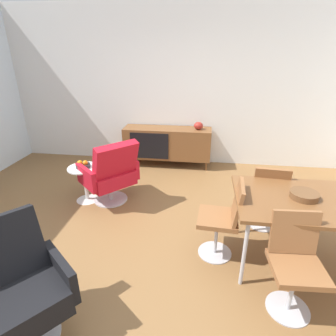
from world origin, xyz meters
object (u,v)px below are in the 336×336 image
at_px(dining_chair_back_left, 267,194).
at_px(lounge_chair_red, 111,172).
at_px(armchair_black_shell, 12,288).
at_px(dining_chair_front_left, 295,261).
at_px(side_table_round, 85,180).
at_px(vase_cobalt, 198,126).
at_px(sideboard, 167,143).
at_px(dining_chair_near_window, 224,217).
at_px(fruit_bowl, 83,165).
at_px(dining_table, 322,204).
at_px(wooden_bowl_on_table, 304,195).

height_order(dining_chair_back_left, lounge_chair_red, lounge_chair_red).
distance_m(dining_chair_back_left, armchair_black_shell, 2.67).
height_order(dining_chair_front_left, side_table_round, dining_chair_front_left).
relative_size(vase_cobalt, lounge_chair_red, 0.17).
height_order(sideboard, lounge_chair_red, lounge_chair_red).
height_order(sideboard, dining_chair_near_window, dining_chair_near_window).
bearing_deg(fruit_bowl, sideboard, 56.42).
height_order(sideboard, dining_table, dining_table).
relative_size(dining_chair_front_left, dining_chair_near_window, 1.00).
height_order(dining_chair_near_window, armchair_black_shell, armchair_black_shell).
height_order(sideboard, dining_chair_front_left, dining_chair_front_left).
distance_m(wooden_bowl_on_table, dining_chair_front_left, 0.68).
relative_size(dining_table, armchair_black_shell, 1.69).
distance_m(lounge_chair_red, armchair_black_shell, 2.02).
relative_size(sideboard, wooden_bowl_on_table, 6.15).
bearing_deg(vase_cobalt, dining_chair_back_left, -64.11).
distance_m(dining_chair_back_left, dining_chair_near_window, 0.78).
distance_m(sideboard, vase_cobalt, 0.66).
distance_m(side_table_round, fruit_bowl, 0.23).
bearing_deg(armchair_black_shell, dining_chair_back_left, 38.77).
xyz_separation_m(sideboard, dining_chair_near_window, (0.92, -2.39, 0.03)).
distance_m(wooden_bowl_on_table, armchair_black_shell, 2.56).
bearing_deg(wooden_bowl_on_table, dining_chair_near_window, -178.15).
height_order(wooden_bowl_on_table, side_table_round, wooden_bowl_on_table).
bearing_deg(vase_cobalt, dining_chair_near_window, -81.63).
relative_size(vase_cobalt, dining_table, 0.10).
relative_size(vase_cobalt, dining_chair_near_window, 0.19).
bearing_deg(sideboard, vase_cobalt, 0.19).
xyz_separation_m(vase_cobalt, wooden_bowl_on_table, (1.08, -2.36, -0.02)).
height_order(vase_cobalt, dining_chair_front_left, dining_chair_front_left).
bearing_deg(armchair_black_shell, side_table_round, 99.80).
distance_m(dining_table, armchair_black_shell, 2.69).
bearing_deg(dining_chair_front_left, dining_chair_back_left, 90.05).
xyz_separation_m(dining_chair_front_left, armchair_black_shell, (-2.09, -0.56, -0.00)).
distance_m(vase_cobalt, dining_chair_front_left, 3.09).
height_order(dining_table, dining_chair_back_left, dining_chair_back_left).
xyz_separation_m(vase_cobalt, dining_chair_front_left, (0.89, -2.94, -0.32)).
height_order(wooden_bowl_on_table, fruit_bowl, wooden_bowl_on_table).
bearing_deg(sideboard, dining_chair_front_left, -63.72).
bearing_deg(lounge_chair_red, dining_chair_back_left, -9.50).
bearing_deg(dining_chair_near_window, vase_cobalt, 98.37).
bearing_deg(lounge_chair_red, dining_chair_front_left, -35.58).
xyz_separation_m(vase_cobalt, dining_chair_back_left, (0.89, -1.82, -0.32)).
distance_m(vase_cobalt, lounge_chair_red, 1.91).
bearing_deg(armchair_black_shell, fruit_bowl, 99.81).
relative_size(dining_chair_back_left, armchair_black_shell, 0.90).
bearing_deg(sideboard, armchair_black_shell, -100.27).
relative_size(dining_table, wooden_bowl_on_table, 6.15).
distance_m(dining_chair_front_left, lounge_chair_red, 2.51).
relative_size(sideboard, dining_chair_front_left, 1.87).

